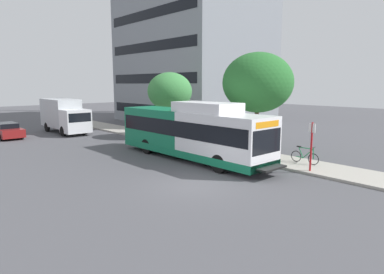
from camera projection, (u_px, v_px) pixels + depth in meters
ground_plane at (112, 157)px, 21.80m from camera, size 120.00×120.00×0.00m
sidewalk_curb at (210, 147)px, 24.94m from camera, size 3.00×56.00×0.14m
transit_bus at (191, 132)px, 21.10m from camera, size 2.58×12.25×3.65m
bus_stop_sign_pole at (311, 143)px, 17.67m from camera, size 0.10×0.36×2.60m
bicycle_parked at (305, 156)px, 19.53m from camera, size 0.52×1.76×1.02m
street_tree_near_stop at (258, 83)px, 21.93m from camera, size 4.60×4.60×6.62m
street_tree_mid_block at (170, 91)px, 28.99m from camera, size 3.84×3.84×5.58m
parked_car_far_lane at (7, 130)px, 29.67m from camera, size 1.80×4.50×1.33m
box_truck_background at (64, 115)px, 32.64m from camera, size 2.32×7.01×3.25m
apartment_tower_backdrop at (193, 21)px, 41.75m from camera, size 13.15×17.18×24.88m
lattice_comm_tower at (142, 45)px, 55.54m from camera, size 1.10×1.10×33.08m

